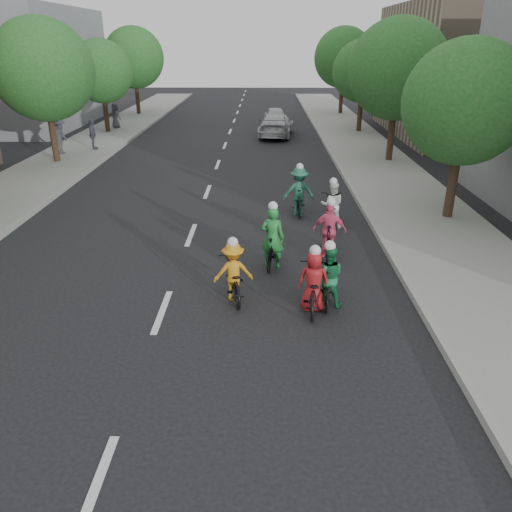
{
  "coord_description": "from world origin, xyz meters",
  "views": [
    {
      "loc": [
        2.35,
        -10.11,
        5.81
      ],
      "look_at": [
        2.18,
        0.99,
        1.0
      ],
      "focal_mm": 35.0,
      "sensor_mm": 36.0,
      "label": 1
    }
  ],
  "objects_px": {
    "cyclist_4": "(299,195)",
    "spectator_1": "(93,134)",
    "cyclist_0": "(233,276)",
    "spectator_0": "(61,136)",
    "spectator_2": "(115,116)",
    "cyclist_3": "(331,209)",
    "cyclist_2": "(327,280)",
    "cyclist_5": "(313,286)",
    "cyclist_1": "(272,244)",
    "follow_car_lead": "(276,125)",
    "follow_car_trail": "(275,115)",
    "cyclist_6": "(329,235)"
  },
  "relations": [
    {
      "from": "follow_car_trail",
      "to": "cyclist_4",
      "type": "bearing_deg",
      "value": 87.57
    },
    {
      "from": "cyclist_3",
      "to": "cyclist_6",
      "type": "bearing_deg",
      "value": 85.39
    },
    {
      "from": "follow_car_lead",
      "to": "cyclist_3",
      "type": "bearing_deg",
      "value": 101.46
    },
    {
      "from": "cyclist_3",
      "to": "spectator_1",
      "type": "xyz_separation_m",
      "value": [
        -11.87,
        12.13,
        0.37
      ]
    },
    {
      "from": "cyclist_4",
      "to": "cyclist_5",
      "type": "bearing_deg",
      "value": 88.95
    },
    {
      "from": "cyclist_5",
      "to": "spectator_1",
      "type": "height_order",
      "value": "spectator_1"
    },
    {
      "from": "cyclist_6",
      "to": "spectator_1",
      "type": "relative_size",
      "value": 1.07
    },
    {
      "from": "cyclist_5",
      "to": "spectator_0",
      "type": "height_order",
      "value": "spectator_0"
    },
    {
      "from": "cyclist_0",
      "to": "cyclist_2",
      "type": "relative_size",
      "value": 1.15
    },
    {
      "from": "cyclist_0",
      "to": "cyclist_3",
      "type": "distance_m",
      "value": 5.97
    },
    {
      "from": "cyclist_0",
      "to": "spectator_0",
      "type": "bearing_deg",
      "value": -68.47
    },
    {
      "from": "cyclist_1",
      "to": "follow_car_trail",
      "type": "height_order",
      "value": "cyclist_1"
    },
    {
      "from": "follow_car_trail",
      "to": "spectator_2",
      "type": "distance_m",
      "value": 11.63
    },
    {
      "from": "cyclist_3",
      "to": "spectator_0",
      "type": "relative_size",
      "value": 1.07
    },
    {
      "from": "follow_car_lead",
      "to": "spectator_1",
      "type": "height_order",
      "value": "spectator_1"
    },
    {
      "from": "cyclist_2",
      "to": "spectator_1",
      "type": "relative_size",
      "value": 0.99
    },
    {
      "from": "follow_car_lead",
      "to": "follow_car_trail",
      "type": "height_order",
      "value": "follow_car_lead"
    },
    {
      "from": "follow_car_lead",
      "to": "cyclist_4",
      "type": "bearing_deg",
      "value": 98.19
    },
    {
      "from": "cyclist_5",
      "to": "follow_car_trail",
      "type": "distance_m",
      "value": 28.39
    },
    {
      "from": "cyclist_4",
      "to": "cyclist_5",
      "type": "distance_m",
      "value": 6.87
    },
    {
      "from": "follow_car_lead",
      "to": "spectator_0",
      "type": "xyz_separation_m",
      "value": [
        -11.69,
        -6.38,
        0.36
      ]
    },
    {
      "from": "cyclist_2",
      "to": "follow_car_lead",
      "type": "relative_size",
      "value": 0.33
    },
    {
      "from": "cyclist_4",
      "to": "spectator_2",
      "type": "relative_size",
      "value": 1.16
    },
    {
      "from": "cyclist_6",
      "to": "spectator_2",
      "type": "xyz_separation_m",
      "value": [
        -12.28,
        22.16,
        0.31
      ]
    },
    {
      "from": "cyclist_0",
      "to": "spectator_2",
      "type": "height_order",
      "value": "spectator_2"
    },
    {
      "from": "follow_car_trail",
      "to": "spectator_1",
      "type": "xyz_separation_m",
      "value": [
        -10.4,
        -10.61,
        0.36
      ]
    },
    {
      "from": "cyclist_6",
      "to": "spectator_1",
      "type": "distance_m",
      "value": 18.63
    },
    {
      "from": "cyclist_2",
      "to": "follow_car_trail",
      "type": "bearing_deg",
      "value": -82.83
    },
    {
      "from": "cyclist_4",
      "to": "cyclist_6",
      "type": "xyz_separation_m",
      "value": [
        0.64,
        -3.76,
        -0.08
      ]
    },
    {
      "from": "cyclist_3",
      "to": "spectator_1",
      "type": "distance_m",
      "value": 16.98
    },
    {
      "from": "cyclist_6",
      "to": "cyclist_1",
      "type": "bearing_deg",
      "value": 33.89
    },
    {
      "from": "cyclist_2",
      "to": "spectator_0",
      "type": "bearing_deg",
      "value": -46.99
    },
    {
      "from": "follow_car_lead",
      "to": "follow_car_trail",
      "type": "xyz_separation_m",
      "value": [
        0.02,
        5.48,
        -0.1
      ]
    },
    {
      "from": "cyclist_1",
      "to": "cyclist_4",
      "type": "relative_size",
      "value": 1.01
    },
    {
      "from": "cyclist_2",
      "to": "spectator_0",
      "type": "xyz_separation_m",
      "value": [
        -12.42,
        16.32,
        0.47
      ]
    },
    {
      "from": "cyclist_2",
      "to": "spectator_0",
      "type": "height_order",
      "value": "spectator_0"
    },
    {
      "from": "cyclist_1",
      "to": "follow_car_lead",
      "type": "xyz_separation_m",
      "value": [
        0.54,
        20.56,
        0.07
      ]
    },
    {
      "from": "cyclist_2",
      "to": "cyclist_3",
      "type": "height_order",
      "value": "cyclist_3"
    },
    {
      "from": "cyclist_4",
      "to": "spectator_1",
      "type": "relative_size",
      "value": 1.13
    },
    {
      "from": "cyclist_2",
      "to": "spectator_2",
      "type": "bearing_deg",
      "value": -58.86
    },
    {
      "from": "cyclist_3",
      "to": "cyclist_4",
      "type": "relative_size",
      "value": 1.06
    },
    {
      "from": "cyclist_2",
      "to": "cyclist_5",
      "type": "xyz_separation_m",
      "value": [
        -0.35,
        -0.2,
        -0.05
      ]
    },
    {
      "from": "cyclist_2",
      "to": "cyclist_3",
      "type": "relative_size",
      "value": 0.82
    },
    {
      "from": "cyclist_3",
      "to": "cyclist_5",
      "type": "bearing_deg",
      "value": 82.83
    },
    {
      "from": "follow_car_trail",
      "to": "spectator_0",
      "type": "height_order",
      "value": "spectator_0"
    },
    {
      "from": "cyclist_6",
      "to": "follow_car_lead",
      "type": "height_order",
      "value": "cyclist_6"
    },
    {
      "from": "cyclist_2",
      "to": "spectator_2",
      "type": "relative_size",
      "value": 1.01
    },
    {
      "from": "spectator_0",
      "to": "spectator_2",
      "type": "xyz_separation_m",
      "value": [
        0.52,
        8.74,
        -0.12
      ]
    },
    {
      "from": "cyclist_6",
      "to": "spectator_0",
      "type": "height_order",
      "value": "spectator_0"
    },
    {
      "from": "spectator_1",
      "to": "cyclist_4",
      "type": "bearing_deg",
      "value": -147.72
    }
  ]
}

